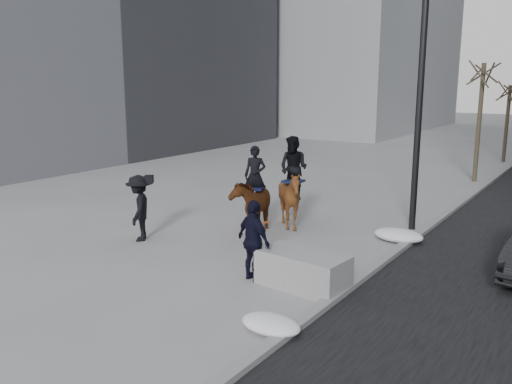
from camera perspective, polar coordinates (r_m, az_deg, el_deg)
The scene contains 11 objects.
ground at distance 12.74m, azimuth -3.05°, elevation -7.55°, with size 120.00×120.00×0.00m, color gray.
curb at distance 20.46m, azimuth 21.24°, elevation -0.68°, with size 0.25×90.00×0.12m, color gray.
planter at distance 11.29m, azimuth 4.94°, elevation -8.19°, with size 1.85×0.93×0.74m, color #969799.
tree_near at distance 24.05m, azimuth 22.48°, elevation 7.33°, with size 1.20×1.20×5.35m, color #382F21, non-canonical shape.
tree_far at distance 30.38m, azimuth 24.92°, elevation 6.91°, with size 1.20×1.20×4.30m, color #3C3023, non-canonical shape.
mounted_left at distance 15.01m, azimuth -0.37°, elevation -0.93°, with size 1.44×2.05×2.42m.
mounted_right at distance 15.40m, azimuth 3.72°, elevation -0.02°, with size 1.43×1.60×2.64m.
feeder at distance 11.46m, azimuth -0.23°, elevation -5.16°, with size 1.11×1.02×1.75m.
camera_crew at distance 14.61m, azimuth -12.21°, elevation -1.63°, with size 1.19×1.30×1.75m.
lamppost at distance 15.44m, azimuth 16.92°, elevation 14.23°, with size 0.25×2.35×9.09m.
snow_piles at distance 12.73m, azimuth 11.21°, elevation -7.04°, with size 1.31×7.04×0.33m.
Camera 1 is at (7.27, -9.56, 4.26)m, focal length 38.00 mm.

